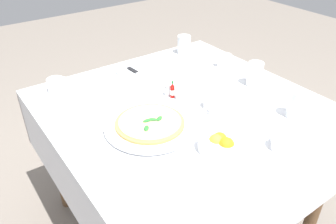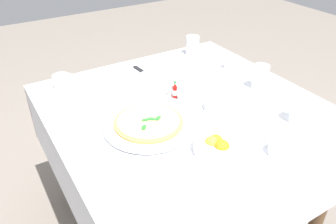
{
  "view_description": "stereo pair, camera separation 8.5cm",
  "coord_description": "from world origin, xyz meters",
  "px_view_note": "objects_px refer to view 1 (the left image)",
  "views": [
    {
      "loc": [
        0.98,
        -0.78,
        1.49
      ],
      "look_at": [
        0.03,
        -0.11,
        0.75
      ],
      "focal_mm": 36.22,
      "sensor_mm": 36.0,
      "label": 1
    },
    {
      "loc": [
        1.02,
        -0.71,
        1.49
      ],
      "look_at": [
        0.03,
        -0.11,
        0.75
      ],
      "focal_mm": 36.22,
      "sensor_mm": 36.0,
      "label": 2
    }
  ],
  "objects_px": {
    "water_glass_left_edge": "(184,46)",
    "hot_sauce_bottle": "(173,90)",
    "dinner_knife": "(139,74)",
    "citrus_bowl": "(219,143)",
    "water_glass_back_corner": "(297,105)",
    "coffee_cup_right_edge": "(282,144)",
    "pizza_plate": "(150,125)",
    "coffee_cup_near_left": "(212,104)",
    "coffee_cup_near_right": "(56,86)",
    "pizza": "(150,122)",
    "pepper_shaker": "(167,90)",
    "salt_shaker": "(178,94)",
    "water_glass_center_back": "(255,76)",
    "coffee_cup_far_left": "(224,61)",
    "napkin_folded": "(138,76)"
  },
  "relations": [
    {
      "from": "pizza_plate",
      "to": "dinner_knife",
      "type": "height_order",
      "value": "dinner_knife"
    },
    {
      "from": "water_glass_back_corner",
      "to": "citrus_bowl",
      "type": "xyz_separation_m",
      "value": [
        -0.02,
        -0.4,
        -0.03
      ]
    },
    {
      "from": "pizza",
      "to": "pepper_shaker",
      "type": "relative_size",
      "value": 4.83
    },
    {
      "from": "coffee_cup_far_left",
      "to": "pepper_shaker",
      "type": "bearing_deg",
      "value": -79.76
    },
    {
      "from": "coffee_cup_near_left",
      "to": "napkin_folded",
      "type": "xyz_separation_m",
      "value": [
        -0.43,
        -0.1,
        -0.02
      ]
    },
    {
      "from": "water_glass_center_back",
      "to": "dinner_knife",
      "type": "xyz_separation_m",
      "value": [
        -0.38,
        -0.41,
        -0.03
      ]
    },
    {
      "from": "coffee_cup_far_left",
      "to": "water_glass_left_edge",
      "type": "distance_m",
      "value": 0.27
    },
    {
      "from": "coffee_cup_near_left",
      "to": "coffee_cup_far_left",
      "type": "bearing_deg",
      "value": 130.21
    },
    {
      "from": "water_glass_left_edge",
      "to": "napkin_folded",
      "type": "height_order",
      "value": "water_glass_left_edge"
    },
    {
      "from": "napkin_folded",
      "to": "hot_sauce_bottle",
      "type": "distance_m",
      "value": 0.26
    },
    {
      "from": "coffee_cup_right_edge",
      "to": "coffee_cup_near_right",
      "type": "relative_size",
      "value": 1.02
    },
    {
      "from": "coffee_cup_near_left",
      "to": "coffee_cup_far_left",
      "type": "distance_m",
      "value": 0.43
    },
    {
      "from": "pizza",
      "to": "water_glass_left_edge",
      "type": "bearing_deg",
      "value": 132.31
    },
    {
      "from": "water_glass_left_edge",
      "to": "salt_shaker",
      "type": "height_order",
      "value": "water_glass_left_edge"
    },
    {
      "from": "hot_sauce_bottle",
      "to": "pepper_shaker",
      "type": "bearing_deg",
      "value": -160.35
    },
    {
      "from": "coffee_cup_near_left",
      "to": "citrus_bowl",
      "type": "relative_size",
      "value": 0.87
    },
    {
      "from": "pizza_plate",
      "to": "citrus_bowl",
      "type": "xyz_separation_m",
      "value": [
        0.26,
        0.13,
        0.02
      ]
    },
    {
      "from": "dinner_knife",
      "to": "citrus_bowl",
      "type": "height_order",
      "value": "citrus_bowl"
    },
    {
      "from": "coffee_cup_near_right",
      "to": "pizza_plate",
      "type": "bearing_deg",
      "value": 21.85
    },
    {
      "from": "coffee_cup_near_right",
      "to": "dinner_knife",
      "type": "bearing_deg",
      "value": 76.24
    },
    {
      "from": "salt_shaker",
      "to": "water_glass_center_back",
      "type": "bearing_deg",
      "value": 74.8
    },
    {
      "from": "coffee_cup_right_edge",
      "to": "coffee_cup_near_right",
      "type": "bearing_deg",
      "value": -150.16
    },
    {
      "from": "coffee_cup_right_edge",
      "to": "pepper_shaker",
      "type": "bearing_deg",
      "value": -169.64
    },
    {
      "from": "coffee_cup_far_left",
      "to": "hot_sauce_bottle",
      "type": "relative_size",
      "value": 1.57
    },
    {
      "from": "coffee_cup_near_right",
      "to": "hot_sauce_bottle",
      "type": "xyz_separation_m",
      "value": [
        0.35,
        0.41,
        0.0
      ]
    },
    {
      "from": "water_glass_left_edge",
      "to": "salt_shaker",
      "type": "relative_size",
      "value": 1.86
    },
    {
      "from": "coffee_cup_near_right",
      "to": "salt_shaker",
      "type": "height_order",
      "value": "coffee_cup_near_right"
    },
    {
      "from": "dinner_knife",
      "to": "pepper_shaker",
      "type": "height_order",
      "value": "pepper_shaker"
    },
    {
      "from": "pizza_plate",
      "to": "hot_sauce_bottle",
      "type": "xyz_separation_m",
      "value": [
        -0.14,
        0.21,
        0.02
      ]
    },
    {
      "from": "pizza",
      "to": "dinner_knife",
      "type": "bearing_deg",
      "value": 154.5
    },
    {
      "from": "water_glass_center_back",
      "to": "salt_shaker",
      "type": "distance_m",
      "value": 0.39
    },
    {
      "from": "coffee_cup_near_right",
      "to": "salt_shaker",
      "type": "bearing_deg",
      "value": 48.29
    },
    {
      "from": "coffee_cup_right_edge",
      "to": "dinner_knife",
      "type": "distance_m",
      "value": 0.79
    },
    {
      "from": "coffee_cup_far_left",
      "to": "salt_shaker",
      "type": "bearing_deg",
      "value": -71.74
    },
    {
      "from": "water_glass_back_corner",
      "to": "hot_sauce_bottle",
      "type": "xyz_separation_m",
      "value": [
        -0.42,
        -0.31,
        -0.02
      ]
    },
    {
      "from": "coffee_cup_right_edge",
      "to": "pizza_plate",
      "type": "bearing_deg",
      "value": -141.65
    },
    {
      "from": "pizza",
      "to": "coffee_cup_near_right",
      "type": "height_order",
      "value": "coffee_cup_near_right"
    },
    {
      "from": "napkin_folded",
      "to": "water_glass_center_back",
      "type": "bearing_deg",
      "value": 38.54
    },
    {
      "from": "pizza",
      "to": "coffee_cup_near_left",
      "type": "xyz_separation_m",
      "value": [
        0.04,
        0.29,
        0.0
      ]
    },
    {
      "from": "citrus_bowl",
      "to": "salt_shaker",
      "type": "distance_m",
      "value": 0.38
    },
    {
      "from": "water_glass_left_edge",
      "to": "hot_sauce_bottle",
      "type": "height_order",
      "value": "water_glass_left_edge"
    },
    {
      "from": "pizza_plate",
      "to": "napkin_folded",
      "type": "relative_size",
      "value": 1.52
    },
    {
      "from": "water_glass_left_edge",
      "to": "hot_sauce_bottle",
      "type": "bearing_deg",
      "value": -43.22
    },
    {
      "from": "pizza_plate",
      "to": "coffee_cup_near_right",
      "type": "xyz_separation_m",
      "value": [
        -0.49,
        -0.2,
        0.02
      ]
    },
    {
      "from": "dinner_knife",
      "to": "pepper_shaker",
      "type": "distance_m",
      "value": 0.22
    },
    {
      "from": "napkin_folded",
      "to": "dinner_knife",
      "type": "distance_m",
      "value": 0.01
    },
    {
      "from": "pizza_plate",
      "to": "pepper_shaker",
      "type": "bearing_deg",
      "value": 129.66
    },
    {
      "from": "pizza_plate",
      "to": "water_glass_center_back",
      "type": "xyz_separation_m",
      "value": [
        -0.01,
        0.6,
        0.04
      ]
    },
    {
      "from": "water_glass_back_corner",
      "to": "salt_shaker",
      "type": "distance_m",
      "value": 0.5
    },
    {
      "from": "coffee_cup_far_left",
      "to": "napkin_folded",
      "type": "bearing_deg",
      "value": -109.07
    }
  ]
}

